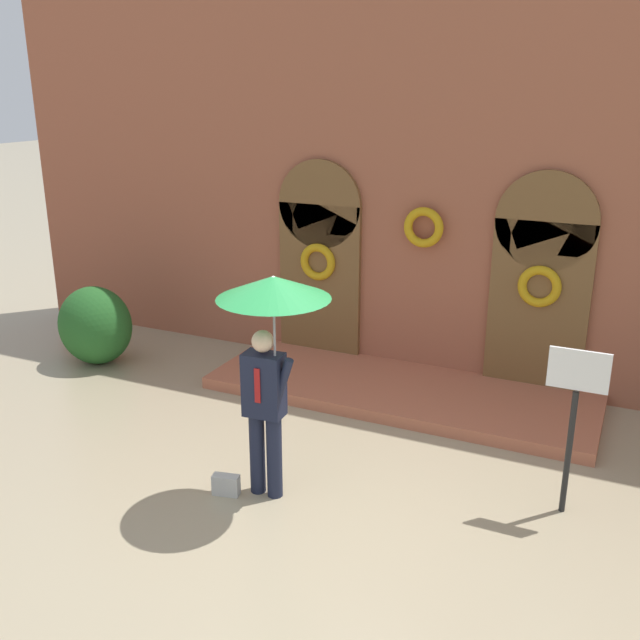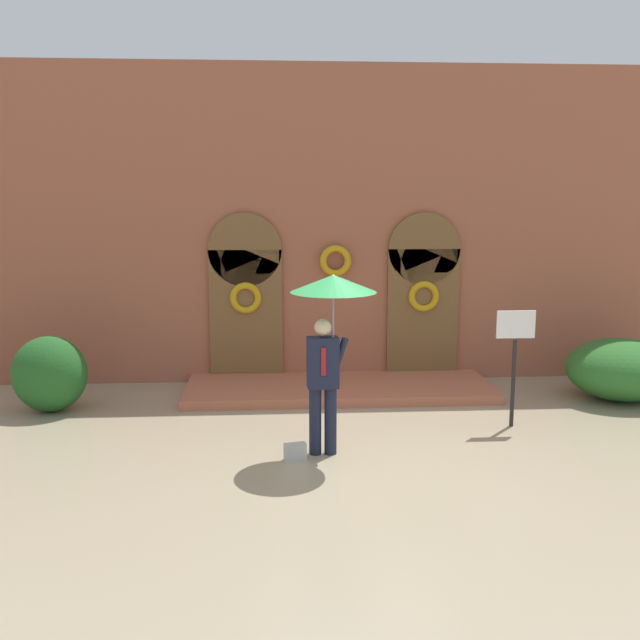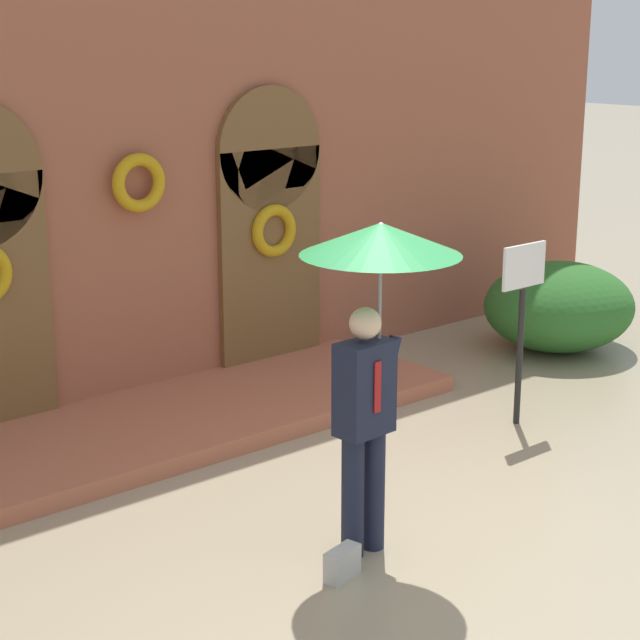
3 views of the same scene
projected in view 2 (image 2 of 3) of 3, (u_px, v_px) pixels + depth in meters
name	position (u px, v px, depth m)	size (l,w,h in m)	color
ground_plane	(360.00, 457.00, 9.22)	(80.00, 80.00, 0.00)	tan
building_facade	(334.00, 233.00, 12.84)	(14.00, 2.30, 5.60)	#9E563D
person_with_umbrella	(331.00, 310.00, 9.02)	(1.10, 1.10, 2.36)	#191E33
handbag	(295.00, 452.00, 9.11)	(0.28, 0.12, 0.22)	#B7B7B2
sign_post	(515.00, 349.00, 10.27)	(0.56, 0.06, 1.72)	black
shrub_left	(50.00, 374.00, 11.10)	(1.15, 0.99, 1.20)	#235B23
shrub_right	(621.00, 369.00, 11.79)	(1.79, 1.66, 1.01)	#2D6B28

